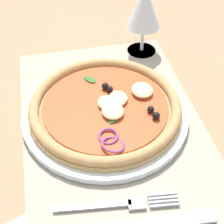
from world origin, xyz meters
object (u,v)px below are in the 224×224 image
(pizza, at_px, (106,106))
(wine_glass, at_px, (144,8))
(knife, at_px, (146,224))
(plate, at_px, (105,113))
(fork, at_px, (124,203))

(pizza, distance_m, wine_glass, 0.24)
(pizza, height_order, wine_glass, wine_glass)
(knife, distance_m, wine_glass, 0.43)
(plate, height_order, knife, plate)
(pizza, bearing_deg, fork, -3.43)
(plate, distance_m, pizza, 0.02)
(pizza, xyz_separation_m, wine_glass, (-0.19, 0.12, 0.08))
(plate, height_order, fork, plate)
(plate, relative_size, knife, 1.48)
(fork, bearing_deg, knife, -52.70)
(fork, relative_size, wine_glass, 1.21)
(plate, distance_m, knife, 0.22)
(knife, bearing_deg, fork, 124.79)
(plate, relative_size, pizza, 1.09)
(plate, height_order, pizza, pizza)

